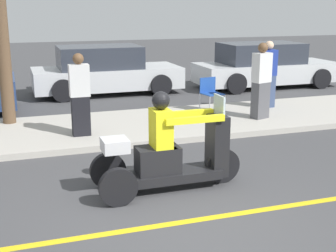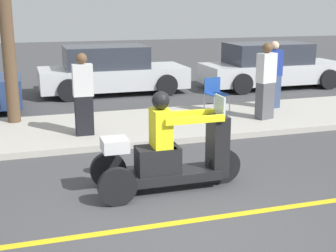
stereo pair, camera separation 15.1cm
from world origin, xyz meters
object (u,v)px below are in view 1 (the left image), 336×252
object	(u,v)px
parked_car_lot_center	(105,71)
folding_chair_curbside	(210,91)
spectator_near_curb	(80,96)
motorcycle_trike	(169,155)
spectator_end_of_line	(268,76)
tree_trunk	(3,45)
parked_car_lot_left	(264,66)
spectator_with_child	(261,82)

from	to	relation	value
parked_car_lot_center	folding_chair_curbside	bearing A→B (deg)	-64.16
spectator_near_curb	parked_car_lot_center	bearing A→B (deg)	73.57
motorcycle_trike	parked_car_lot_center	distance (m)	7.90
motorcycle_trike	folding_chair_curbside	distance (m)	4.76
spectator_end_of_line	tree_trunk	world-z (taller)	tree_trunk
motorcycle_trike	spectator_end_of_line	bearing A→B (deg)	45.68
parked_car_lot_center	spectator_near_curb	bearing A→B (deg)	-106.43
motorcycle_trike	tree_trunk	distance (m)	5.15
motorcycle_trike	parked_car_lot_left	distance (m)	9.37
motorcycle_trike	parked_car_lot_center	world-z (taller)	motorcycle_trike
spectator_with_child	parked_car_lot_left	size ratio (longest dim) A/B	0.37
spectator_near_curb	parked_car_lot_center	xyz separation A→B (m)	(1.45, 4.92, -0.22)
spectator_end_of_line	tree_trunk	xyz separation A→B (m)	(-6.20, 0.38, 0.90)
spectator_end_of_line	spectator_near_curb	bearing A→B (deg)	-166.77
spectator_near_curb	folding_chair_curbside	xyz separation A→B (m)	(3.29, 1.14, -0.28)
spectator_end_of_line	folding_chair_curbside	distance (m)	1.58
folding_chair_curbside	tree_trunk	size ratio (longest dim) A/B	0.24
folding_chair_curbside	parked_car_lot_left	distance (m)	4.69
spectator_end_of_line	tree_trunk	distance (m)	6.28
spectator_near_curb	tree_trunk	world-z (taller)	tree_trunk
spectator_end_of_line	parked_car_lot_center	size ratio (longest dim) A/B	0.38
spectator_near_curb	folding_chair_curbside	size ratio (longest dim) A/B	1.99
parked_car_lot_left	parked_car_lot_center	distance (m)	5.22
motorcycle_trike	folding_chair_curbside	size ratio (longest dim) A/B	2.73
parked_car_lot_left	parked_car_lot_center	world-z (taller)	parked_car_lot_center
tree_trunk	spectator_with_child	bearing A→B (deg)	-14.19
motorcycle_trike	parked_car_lot_center	bearing A→B (deg)	85.62
parked_car_lot_center	spectator_with_child	bearing A→B (deg)	-61.07
motorcycle_trike	spectator_near_curb	bearing A→B (deg)	106.07
tree_trunk	folding_chair_curbside	bearing A→B (deg)	-4.74
spectator_near_curb	parked_car_lot_left	bearing A→B (deg)	33.57
spectator_with_child	parked_car_lot_left	bearing A→B (deg)	59.09
spectator_near_curb	tree_trunk	distance (m)	2.24
folding_chair_curbside	parked_car_lot_center	distance (m)	4.21
motorcycle_trike	folding_chair_curbside	bearing A→B (deg)	59.19
motorcycle_trike	spectator_with_child	size ratio (longest dim) A/B	1.31
tree_trunk	parked_car_lot_left	bearing A→B (deg)	19.84
spectator_with_child	tree_trunk	bearing A→B (deg)	165.81
folding_chair_curbside	spectator_near_curb	bearing A→B (deg)	-160.90
motorcycle_trike	parked_car_lot_left	size ratio (longest dim) A/B	0.48
parked_car_lot_center	tree_trunk	distance (m)	4.56
parked_car_lot_left	spectator_near_curb	bearing A→B (deg)	-146.43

